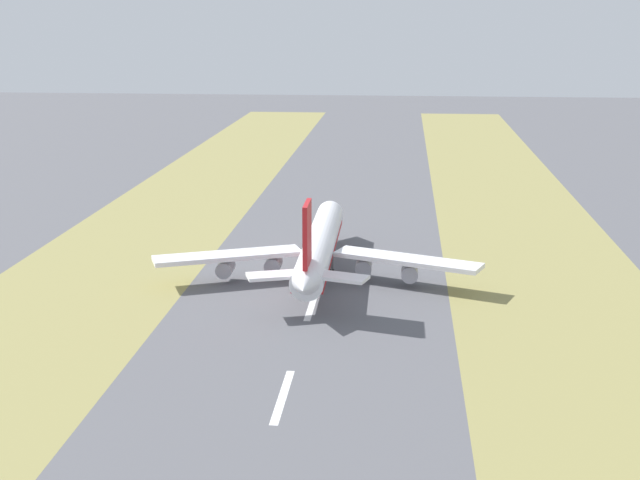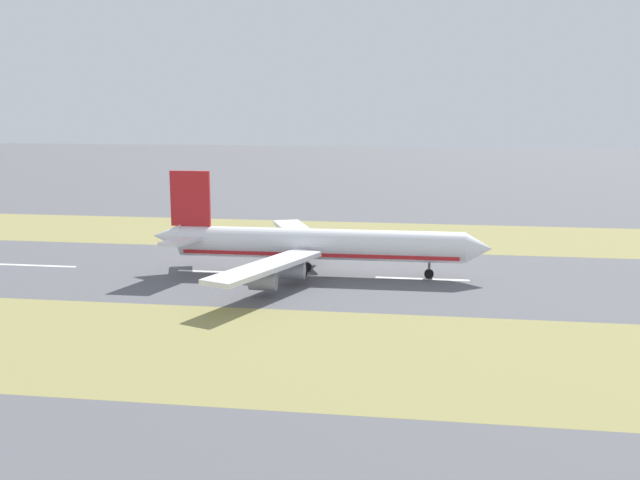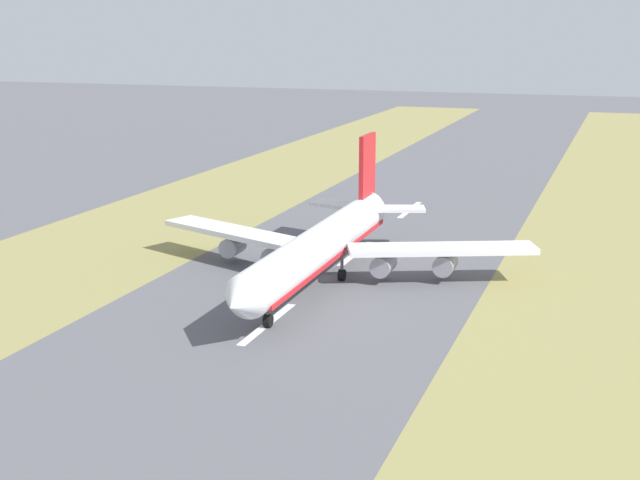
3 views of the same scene
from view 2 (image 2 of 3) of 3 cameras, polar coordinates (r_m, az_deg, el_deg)
name	(u,v)px [view 2 (image 2 of 3)]	position (r m, az deg, el deg)	size (l,w,h in m)	color
ground_plane	(303,275)	(147.76, -1.31, -2.66)	(800.00, 800.00, 0.00)	#56565B
grass_median_west	(333,234)	(191.33, 0.97, 0.43)	(40.00, 600.00, 0.01)	olive
grass_median_east	(248,349)	(105.41, -5.50, -8.26)	(40.00, 600.00, 0.01)	olive
centreline_dash_near	(35,265)	(166.77, -20.88, -1.82)	(1.20, 18.00, 0.01)	silver
centreline_dash_mid	(221,272)	(151.41, -7.54, -2.42)	(1.20, 18.00, 0.01)	silver
centreline_dash_far	(422,279)	(145.72, 7.79, -2.95)	(1.20, 18.00, 0.01)	silver
airplane_main_jet	(310,245)	(146.62, -0.74, -0.36)	(64.13, 67.04, 20.20)	white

